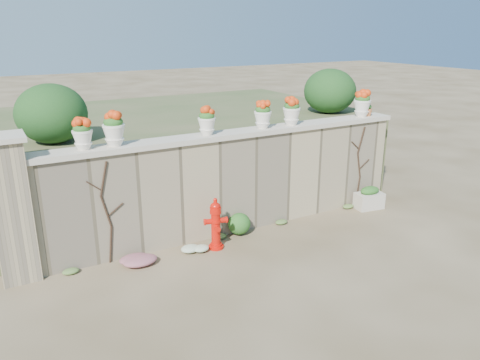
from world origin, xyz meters
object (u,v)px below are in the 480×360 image
planter_box (369,198)px  urn_pot_0 (82,134)px  fire_hydrant (216,224)px  terracotta_pot (367,110)px

planter_box → urn_pot_0: (-6.24, 0.52, 2.11)m
urn_pot_0 → fire_hydrant: bearing=-16.6°
fire_hydrant → terracotta_pot: size_ratio=3.80×
fire_hydrant → urn_pot_0: bearing=177.2°
fire_hydrant → urn_pot_0: urn_pot_0 is taller
fire_hydrant → planter_box: fire_hydrant is taller
terracotta_pot → fire_hydrant: bearing=-171.5°
fire_hydrant → urn_pot_0: size_ratio=1.92×
planter_box → urn_pot_0: urn_pot_0 is taller
fire_hydrant → planter_box: size_ratio=1.47×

